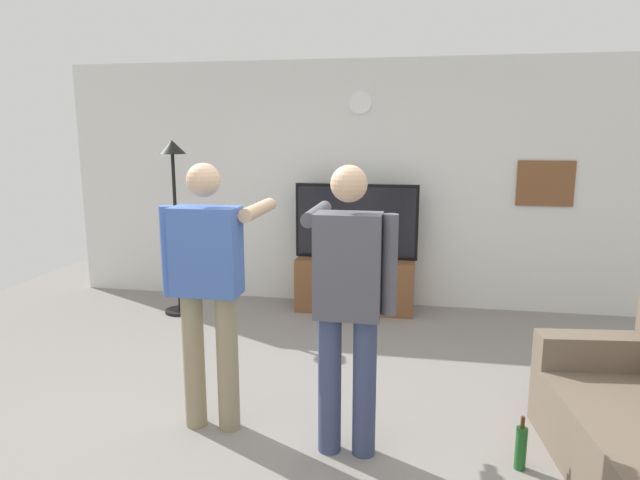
% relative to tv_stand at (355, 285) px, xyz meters
% --- Properties ---
extents(ground_plane, '(8.40, 8.40, 0.00)m').
position_rel_tv_stand_xyz_m(ground_plane, '(-0.19, -2.60, -0.29)').
color(ground_plane, gray).
extents(back_wall, '(6.40, 0.10, 2.70)m').
position_rel_tv_stand_xyz_m(back_wall, '(-0.19, 0.35, 1.06)').
color(back_wall, silver).
rests_on(back_wall, ground_plane).
extents(tv_stand, '(1.27, 0.44, 0.58)m').
position_rel_tv_stand_xyz_m(tv_stand, '(0.00, 0.00, 0.00)').
color(tv_stand, brown).
rests_on(tv_stand, ground_plane).
extents(television, '(1.32, 0.07, 0.81)m').
position_rel_tv_stand_xyz_m(television, '(-0.00, 0.05, 0.69)').
color(television, black).
rests_on(television, tv_stand).
extents(wall_clock, '(0.24, 0.03, 0.24)m').
position_rel_tv_stand_xyz_m(wall_clock, '(-0.00, 0.29, 1.95)').
color(wall_clock, white).
extents(framed_picture, '(0.57, 0.04, 0.47)m').
position_rel_tv_stand_xyz_m(framed_picture, '(1.95, 0.30, 1.11)').
color(framed_picture, brown).
extents(floor_lamp, '(0.32, 0.32, 1.85)m').
position_rel_tv_stand_xyz_m(floor_lamp, '(-1.86, -0.41, 1.03)').
color(floor_lamp, black).
rests_on(floor_lamp, ground_plane).
extents(person_standing_nearer_lamp, '(0.60, 0.78, 1.74)m').
position_rel_tv_stand_xyz_m(person_standing_nearer_lamp, '(-0.64, -2.59, 0.70)').
color(person_standing_nearer_lamp, gray).
rests_on(person_standing_nearer_lamp, ground_plane).
extents(person_standing_nearer_couch, '(0.56, 0.78, 1.75)m').
position_rel_tv_stand_xyz_m(person_standing_nearer_couch, '(0.27, -2.73, 0.70)').
color(person_standing_nearer_couch, '#384266').
rests_on(person_standing_nearer_couch, ground_plane).
extents(beverage_bottle, '(0.07, 0.07, 0.33)m').
position_rel_tv_stand_xyz_m(beverage_bottle, '(1.29, -2.74, -0.16)').
color(beverage_bottle, '#1E5923').
rests_on(beverage_bottle, ground_plane).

